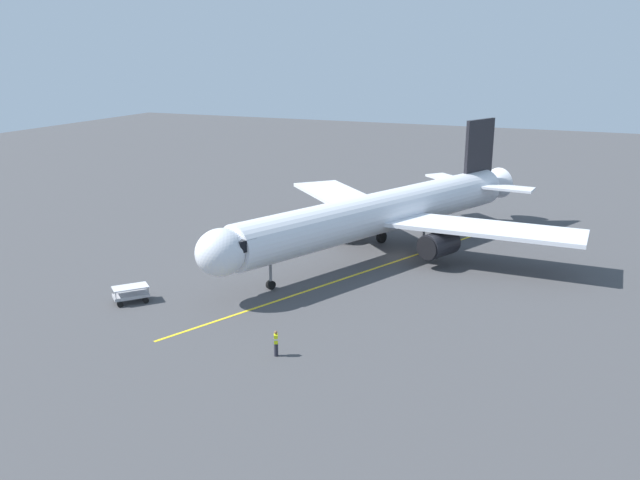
% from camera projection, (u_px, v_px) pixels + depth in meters
% --- Properties ---
extents(ground_plane, '(220.00, 220.00, 0.00)m').
position_uv_depth(ground_plane, '(396.00, 256.00, 61.88)').
color(ground_plane, '#424244').
extents(apron_lead_in_line, '(16.11, 36.80, 0.01)m').
position_uv_depth(apron_lead_in_line, '(360.00, 273.00, 57.14)').
color(apron_lead_in_line, yellow).
rests_on(apron_lead_in_line, ground).
extents(airplane, '(32.07, 38.29, 11.50)m').
position_uv_depth(airplane, '(384.00, 212.00, 61.53)').
color(airplane, silver).
rests_on(airplane, ground).
extents(ground_crew_marshaller, '(0.40, 0.47, 1.71)m').
position_uv_depth(ground_crew_marshaller, '(276.00, 343.00, 41.58)').
color(ground_crew_marshaller, '#23232D').
rests_on(ground_crew_marshaller, ground).
extents(ground_crew_wing_walker, '(0.45, 0.35, 1.71)m').
position_uv_depth(ground_crew_wing_walker, '(433.00, 230.00, 67.26)').
color(ground_crew_wing_walker, '#23232D').
rests_on(ground_crew_wing_walker, ground).
extents(baggage_cart_near_nose, '(2.76, 2.88, 1.27)m').
position_uv_depth(baggage_cart_near_nose, '(131.00, 294.00, 50.49)').
color(baggage_cart_near_nose, '#9E9EA3').
rests_on(baggage_cart_near_nose, ground).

